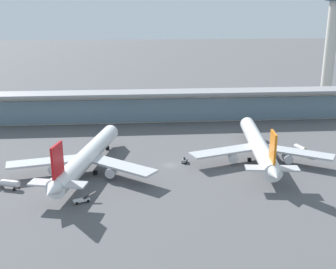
{
  "coord_description": "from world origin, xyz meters",
  "views": [
    {
      "loc": [
        -12.64,
        -139.95,
        54.56
      ],
      "look_at": [
        0.0,
        10.84,
        8.22
      ],
      "focal_mm": 44.83,
      "sensor_mm": 36.0,
      "label": 1
    }
  ],
  "objects_px": {
    "airliner_left_stand": "(87,157)",
    "service_truck_under_wing_yellow": "(302,149)",
    "service_truck_by_tail_white": "(82,200)",
    "airliner_centre_stand": "(259,146)",
    "service_truck_near_nose_grey": "(185,160)",
    "control_tower": "(332,36)",
    "service_truck_mid_apron_grey": "(7,184)"
  },
  "relations": [
    {
      "from": "airliner_centre_stand",
      "to": "service_truck_near_nose_grey",
      "type": "bearing_deg",
      "value": -179.05
    },
    {
      "from": "airliner_left_stand",
      "to": "service_truck_by_tail_white",
      "type": "bearing_deg",
      "value": -88.08
    },
    {
      "from": "airliner_left_stand",
      "to": "control_tower",
      "type": "relative_size",
      "value": 0.95
    },
    {
      "from": "service_truck_mid_apron_grey",
      "to": "service_truck_near_nose_grey",
      "type": "bearing_deg",
      "value": 17.29
    },
    {
      "from": "service_truck_mid_apron_grey",
      "to": "control_tower",
      "type": "xyz_separation_m",
      "value": [
        155.21,
        115.78,
        36.43
      ]
    },
    {
      "from": "airliner_left_stand",
      "to": "service_truck_under_wing_yellow",
      "type": "xyz_separation_m",
      "value": [
        80.66,
        12.27,
        -3.93
      ]
    },
    {
      "from": "airliner_centre_stand",
      "to": "control_tower",
      "type": "xyz_separation_m",
      "value": [
        70.0,
        97.32,
        32.5
      ]
    },
    {
      "from": "airliner_left_stand",
      "to": "service_truck_by_tail_white",
      "type": "distance_m",
      "value": 23.82
    },
    {
      "from": "service_truck_mid_apron_grey",
      "to": "airliner_centre_stand",
      "type": "bearing_deg",
      "value": 12.22
    },
    {
      "from": "service_truck_under_wing_yellow",
      "to": "control_tower",
      "type": "bearing_deg",
      "value": 60.96
    },
    {
      "from": "service_truck_near_nose_grey",
      "to": "service_truck_mid_apron_grey",
      "type": "xyz_separation_m",
      "value": [
        -57.86,
        -18.0,
        0.83
      ]
    },
    {
      "from": "service_truck_under_wing_yellow",
      "to": "service_truck_by_tail_white",
      "type": "relative_size",
      "value": 1.3
    },
    {
      "from": "service_truck_under_wing_yellow",
      "to": "airliner_left_stand",
      "type": "bearing_deg",
      "value": -171.35
    },
    {
      "from": "airliner_centre_stand",
      "to": "service_truck_mid_apron_grey",
      "type": "height_order",
      "value": "airliner_centre_stand"
    },
    {
      "from": "airliner_centre_stand",
      "to": "control_tower",
      "type": "relative_size",
      "value": 0.96
    },
    {
      "from": "control_tower",
      "to": "airliner_centre_stand",
      "type": "bearing_deg",
      "value": -125.72
    },
    {
      "from": "airliner_left_stand",
      "to": "service_truck_under_wing_yellow",
      "type": "relative_size",
      "value": 7.48
    },
    {
      "from": "service_truck_mid_apron_grey",
      "to": "service_truck_by_tail_white",
      "type": "distance_m",
      "value": 27.0
    },
    {
      "from": "airliner_centre_stand",
      "to": "service_truck_under_wing_yellow",
      "type": "distance_m",
      "value": 20.13
    },
    {
      "from": "service_truck_near_nose_grey",
      "to": "service_truck_by_tail_white",
      "type": "relative_size",
      "value": 0.48
    },
    {
      "from": "service_truck_near_nose_grey",
      "to": "service_truck_under_wing_yellow",
      "type": "relative_size",
      "value": 0.37
    },
    {
      "from": "airliner_left_stand",
      "to": "airliner_centre_stand",
      "type": "xyz_separation_m",
      "value": [
        61.68,
        6.85,
        0.0
      ]
    },
    {
      "from": "service_truck_under_wing_yellow",
      "to": "service_truck_mid_apron_grey",
      "type": "relative_size",
      "value": 1.0
    },
    {
      "from": "airliner_centre_stand",
      "to": "service_truck_under_wing_yellow",
      "type": "relative_size",
      "value": 7.55
    },
    {
      "from": "service_truck_under_wing_yellow",
      "to": "control_tower",
      "type": "distance_m",
      "value": 111.25
    },
    {
      "from": "service_truck_near_nose_grey",
      "to": "control_tower",
      "type": "distance_m",
      "value": 142.92
    },
    {
      "from": "airliner_left_stand",
      "to": "airliner_centre_stand",
      "type": "relative_size",
      "value": 0.99
    },
    {
      "from": "service_truck_by_tail_white",
      "to": "airliner_left_stand",
      "type": "bearing_deg",
      "value": 91.92
    },
    {
      "from": "service_truck_near_nose_grey",
      "to": "service_truck_under_wing_yellow",
      "type": "height_order",
      "value": "service_truck_under_wing_yellow"
    },
    {
      "from": "service_truck_near_nose_grey",
      "to": "service_truck_mid_apron_grey",
      "type": "height_order",
      "value": "service_truck_mid_apron_grey"
    },
    {
      "from": "airliner_left_stand",
      "to": "service_truck_mid_apron_grey",
      "type": "relative_size",
      "value": 7.49
    },
    {
      "from": "airliner_left_stand",
      "to": "service_truck_under_wing_yellow",
      "type": "height_order",
      "value": "airliner_left_stand"
    }
  ]
}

